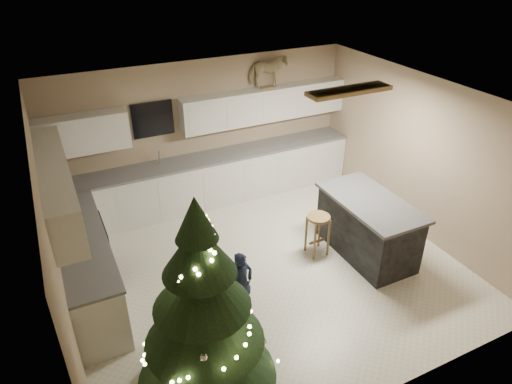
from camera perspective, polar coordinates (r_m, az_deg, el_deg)
ground_plane at (r=7.02m, az=1.27°, el=-9.47°), size 5.50×5.50×0.00m
room_shell at (r=6.08m, az=1.64°, el=3.50°), size 5.52×5.02×2.61m
cabinetry at (r=7.61m, az=-10.50°, el=0.29°), size 5.50×3.20×2.00m
island at (r=7.27m, az=13.75°, el=-4.22°), size 0.90×1.70×0.95m
bar_stool at (r=7.09m, az=7.76°, el=-4.16°), size 0.36×0.36×0.68m
christmas_tree at (r=4.79m, az=-6.56°, el=-15.87°), size 1.56×1.51×2.49m
toddler at (r=6.04m, az=-1.72°, el=-11.37°), size 0.40×0.33×0.93m
rocking_horse at (r=8.34m, az=1.49°, el=14.88°), size 0.72×0.44×0.59m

